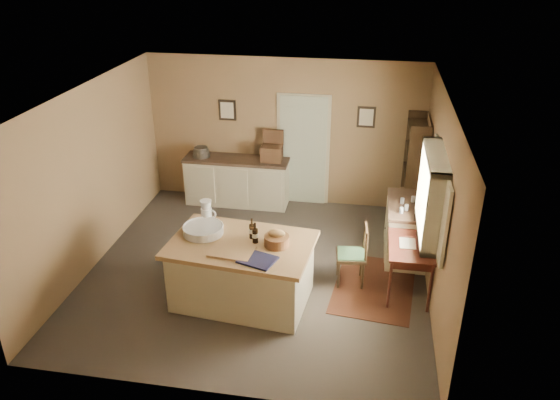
# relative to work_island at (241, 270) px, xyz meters

# --- Properties ---
(ground) EXTENTS (5.00, 5.00, 0.00)m
(ground) POSITION_rel_work_island_xyz_m (0.06, 0.75, -0.48)
(ground) COLOR #4E453C
(ground) RESTS_ON ground
(wall_back) EXTENTS (5.00, 0.10, 2.70)m
(wall_back) POSITION_rel_work_island_xyz_m (0.06, 3.25, 0.87)
(wall_back) COLOR olive
(wall_back) RESTS_ON ground
(wall_front) EXTENTS (5.00, 0.10, 2.70)m
(wall_front) POSITION_rel_work_island_xyz_m (0.06, -1.75, 0.87)
(wall_front) COLOR olive
(wall_front) RESTS_ON ground
(wall_left) EXTENTS (0.10, 5.00, 2.70)m
(wall_left) POSITION_rel_work_island_xyz_m (-2.44, 0.75, 0.87)
(wall_left) COLOR olive
(wall_left) RESTS_ON ground
(wall_right) EXTENTS (0.10, 5.00, 2.70)m
(wall_right) POSITION_rel_work_island_xyz_m (2.56, 0.75, 0.87)
(wall_right) COLOR olive
(wall_right) RESTS_ON ground
(ceiling) EXTENTS (5.00, 5.00, 0.00)m
(ceiling) POSITION_rel_work_island_xyz_m (0.06, 0.75, 2.22)
(ceiling) COLOR silver
(ceiling) RESTS_ON wall_back
(door) EXTENTS (0.97, 0.06, 2.11)m
(door) POSITION_rel_work_island_xyz_m (0.41, 3.22, 0.57)
(door) COLOR #B3BA9F
(door) RESTS_ON ground
(framed_prints) EXTENTS (2.82, 0.02, 0.38)m
(framed_prints) POSITION_rel_work_island_xyz_m (0.26, 3.23, 1.24)
(framed_prints) COLOR black
(framed_prints) RESTS_ON ground
(window) EXTENTS (0.25, 1.99, 1.12)m
(window) POSITION_rel_work_island_xyz_m (2.48, 0.55, 1.07)
(window) COLOR #C0B995
(window) RESTS_ON ground
(work_island) EXTENTS (2.00, 1.41, 1.20)m
(work_island) POSITION_rel_work_island_xyz_m (0.00, 0.00, 0.00)
(work_island) COLOR #C0B995
(work_island) RESTS_ON ground
(sideboard) EXTENTS (1.93, 0.55, 1.18)m
(sideboard) POSITION_rel_work_island_xyz_m (-0.78, 2.95, -0.00)
(sideboard) COLOR #C0B995
(sideboard) RESTS_ON ground
(rug) EXTENTS (1.26, 1.71, 0.01)m
(rug) POSITION_rel_work_island_xyz_m (1.81, 0.60, -0.48)
(rug) COLOR #492110
(rug) RESTS_ON ground
(writing_desk) EXTENTS (0.61, 1.00, 0.82)m
(writing_desk) POSITION_rel_work_island_xyz_m (2.26, 0.60, 0.19)
(writing_desk) COLOR #3A1710
(writing_desk) RESTS_ON ground
(desk_chair) EXTENTS (0.46, 0.46, 0.90)m
(desk_chair) POSITION_rel_work_island_xyz_m (1.45, 0.67, -0.03)
(desk_chair) COLOR #2F2013
(desk_chair) RESTS_ON ground
(right_cabinet) EXTENTS (0.63, 1.14, 0.99)m
(right_cabinet) POSITION_rel_work_island_xyz_m (2.26, 1.57, -0.02)
(right_cabinet) COLOR #C0B995
(right_cabinet) RESTS_ON ground
(shelving_unit) EXTENTS (0.33, 0.87, 1.94)m
(shelving_unit) POSITION_rel_work_island_xyz_m (2.41, 2.59, 0.49)
(shelving_unit) COLOR #2F2013
(shelving_unit) RESTS_ON ground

